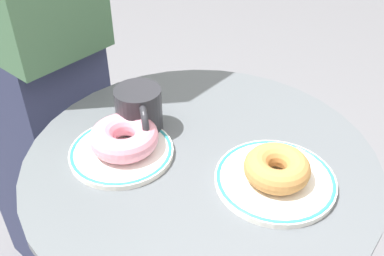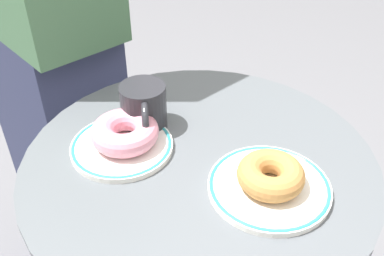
% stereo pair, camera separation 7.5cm
% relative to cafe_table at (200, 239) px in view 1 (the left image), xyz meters
% --- Properties ---
extents(cafe_table, '(0.61, 0.61, 0.77)m').
position_rel_cafe_table_xyz_m(cafe_table, '(0.00, 0.00, 0.00)').
color(cafe_table, '#565B60').
rests_on(cafe_table, ground).
extents(plate_left, '(0.18, 0.18, 0.01)m').
position_rel_cafe_table_xyz_m(plate_left, '(-0.13, -0.04, 0.23)').
color(plate_left, white).
rests_on(plate_left, cafe_table).
extents(plate_right, '(0.20, 0.20, 0.01)m').
position_rel_cafe_table_xyz_m(plate_right, '(0.13, -0.02, 0.23)').
color(plate_right, white).
rests_on(plate_right, cafe_table).
extents(donut_pink_frosted, '(0.17, 0.17, 0.04)m').
position_rel_cafe_table_xyz_m(donut_pink_frosted, '(-0.13, -0.03, 0.25)').
color(donut_pink_frosted, pink).
rests_on(donut_pink_frosted, plate_left).
extents(donut_old_fashioned, '(0.15, 0.15, 0.04)m').
position_rel_cafe_table_xyz_m(donut_old_fashioned, '(0.13, -0.02, 0.25)').
color(donut_old_fashioned, '#BC7F42').
rests_on(donut_old_fashioned, plate_right).
extents(coffee_mug, '(0.09, 0.11, 0.09)m').
position_rel_cafe_table_xyz_m(coffee_mug, '(-0.13, 0.03, 0.26)').
color(coffee_mug, '#28282D').
rests_on(coffee_mug, cafe_table).
extents(person_figure, '(0.50, 0.36, 1.66)m').
position_rel_cafe_table_xyz_m(person_figure, '(-0.53, 0.19, 0.25)').
color(person_figure, '#2D3351').
rests_on(person_figure, ground).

